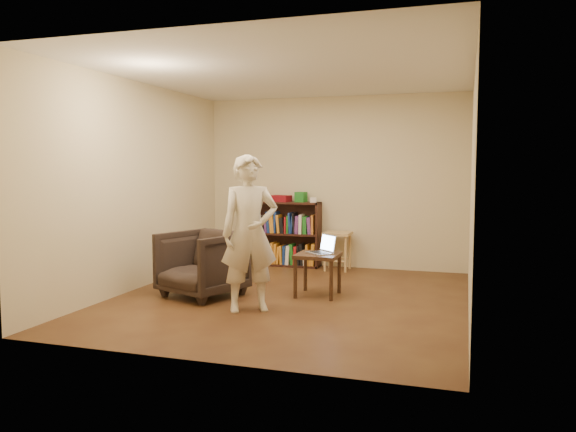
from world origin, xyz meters
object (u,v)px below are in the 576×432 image
(stool, at_px, (338,240))
(person, at_px, (250,233))
(laptop, at_px, (323,249))
(bookshelf, at_px, (282,237))
(armchair, at_px, (202,264))
(side_table, at_px, (318,261))

(stool, distance_m, person, 2.66)
(stool, bearing_deg, person, -98.14)
(laptop, bearing_deg, bookshelf, 164.86)
(armchair, distance_m, person, 1.01)
(armchair, distance_m, laptop, 1.45)
(bookshelf, height_order, laptop, bookshelf)
(side_table, relative_size, laptop, 1.29)
(armchair, relative_size, laptop, 2.17)
(armchair, xyz_separation_m, person, (0.79, -0.46, 0.44))
(bookshelf, xyz_separation_m, stool, (0.91, -0.13, 0.02))
(armchair, bearing_deg, bookshelf, 104.75)
(bookshelf, xyz_separation_m, laptop, (1.11, -1.81, 0.12))
(side_table, distance_m, laptop, 0.16)
(armchair, bearing_deg, side_table, 39.54)
(bookshelf, height_order, person, person)
(bookshelf, relative_size, person, 0.72)
(side_table, xyz_separation_m, person, (-0.52, -0.89, 0.41))
(laptop, xyz_separation_m, person, (-0.57, -0.93, 0.27))
(stool, relative_size, person, 0.34)
(bookshelf, distance_m, laptop, 2.12)
(side_table, bearing_deg, armchair, -161.52)
(stool, height_order, side_table, stool)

